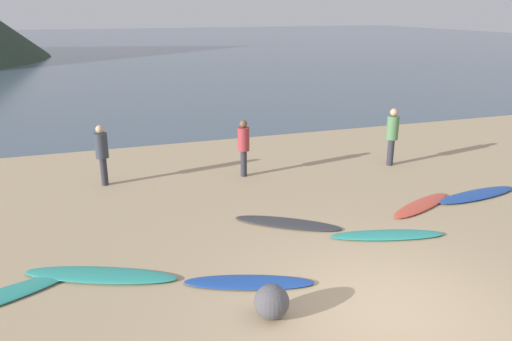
{
  "coord_description": "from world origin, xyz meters",
  "views": [
    {
      "loc": [
        -4.02,
        -5.39,
        4.38
      ],
      "look_at": [
        -0.31,
        5.47,
        0.6
      ],
      "focal_mm": 34.8,
      "sensor_mm": 36.0,
      "label": 1
    }
  ],
  "objects_px": {
    "person_0": "(244,143)",
    "beach_rock_near": "(272,302)",
    "surfboard_6": "(421,205)",
    "surfboard_7": "(477,195)",
    "surfboard_5": "(387,235)",
    "person_2": "(392,132)",
    "surfboard_2": "(100,275)",
    "person_1": "(102,150)",
    "surfboard_4": "(288,223)",
    "surfboard_3": "(249,282)"
  },
  "relations": [
    {
      "from": "surfboard_6",
      "to": "surfboard_3",
      "type": "bearing_deg",
      "value": 177.7
    },
    {
      "from": "surfboard_5",
      "to": "person_2",
      "type": "height_order",
      "value": "person_2"
    },
    {
      "from": "surfboard_4",
      "to": "surfboard_5",
      "type": "xyz_separation_m",
      "value": [
        1.67,
        -1.19,
        0.01
      ]
    },
    {
      "from": "surfboard_3",
      "to": "person_1",
      "type": "height_order",
      "value": "person_1"
    },
    {
      "from": "surfboard_7",
      "to": "beach_rock_near",
      "type": "xyz_separation_m",
      "value": [
        -6.48,
        -3.02,
        0.22
      ]
    },
    {
      "from": "surfboard_6",
      "to": "surfboard_7",
      "type": "bearing_deg",
      "value": -20.27
    },
    {
      "from": "surfboard_2",
      "to": "person_1",
      "type": "xyz_separation_m",
      "value": [
        0.31,
        4.8,
        0.89
      ]
    },
    {
      "from": "person_0",
      "to": "surfboard_4",
      "type": "bearing_deg",
      "value": 67.6
    },
    {
      "from": "beach_rock_near",
      "to": "person_1",
      "type": "bearing_deg",
      "value": 106.75
    },
    {
      "from": "surfboard_4",
      "to": "surfboard_6",
      "type": "bearing_deg",
      "value": 32.87
    },
    {
      "from": "surfboard_2",
      "to": "surfboard_3",
      "type": "distance_m",
      "value": 2.55
    },
    {
      "from": "surfboard_7",
      "to": "person_2",
      "type": "bearing_deg",
      "value": 93.8
    },
    {
      "from": "person_0",
      "to": "person_1",
      "type": "distance_m",
      "value": 3.65
    },
    {
      "from": "surfboard_3",
      "to": "surfboard_4",
      "type": "height_order",
      "value": "surfboard_3"
    },
    {
      "from": "person_0",
      "to": "person_1",
      "type": "xyz_separation_m",
      "value": [
        -3.62,
        0.48,
        0.02
      ]
    },
    {
      "from": "surfboard_2",
      "to": "person_2",
      "type": "relative_size",
      "value": 1.6
    },
    {
      "from": "surfboard_6",
      "to": "surfboard_5",
      "type": "bearing_deg",
      "value": -169.83
    },
    {
      "from": "person_0",
      "to": "surfboard_2",
      "type": "bearing_deg",
      "value": 26.71
    },
    {
      "from": "person_0",
      "to": "surfboard_5",
      "type": "bearing_deg",
      "value": 88.34
    },
    {
      "from": "person_0",
      "to": "beach_rock_near",
      "type": "bearing_deg",
      "value": 55.1
    },
    {
      "from": "surfboard_7",
      "to": "person_0",
      "type": "bearing_deg",
      "value": 138.44
    },
    {
      "from": "surfboard_6",
      "to": "surfboard_7",
      "type": "height_order",
      "value": "surfboard_7"
    },
    {
      "from": "beach_rock_near",
      "to": "surfboard_5",
      "type": "bearing_deg",
      "value": 29.71
    },
    {
      "from": "surfboard_5",
      "to": "person_0",
      "type": "xyz_separation_m",
      "value": [
        -1.59,
        4.54,
        0.88
      ]
    },
    {
      "from": "person_2",
      "to": "beach_rock_near",
      "type": "height_order",
      "value": "person_2"
    },
    {
      "from": "surfboard_5",
      "to": "person_2",
      "type": "bearing_deg",
      "value": 71.63
    },
    {
      "from": "person_1",
      "to": "surfboard_4",
      "type": "bearing_deg",
      "value": -88.15
    },
    {
      "from": "surfboard_2",
      "to": "person_2",
      "type": "xyz_separation_m",
      "value": [
        8.26,
        3.89,
        0.94
      ]
    },
    {
      "from": "surfboard_5",
      "to": "person_1",
      "type": "height_order",
      "value": "person_1"
    },
    {
      "from": "surfboard_4",
      "to": "person_0",
      "type": "height_order",
      "value": "person_0"
    },
    {
      "from": "beach_rock_near",
      "to": "person_0",
      "type": "bearing_deg",
      "value": 76.08
    },
    {
      "from": "surfboard_4",
      "to": "person_1",
      "type": "xyz_separation_m",
      "value": [
        -3.54,
        3.82,
        0.9
      ]
    },
    {
      "from": "surfboard_2",
      "to": "person_2",
      "type": "height_order",
      "value": "person_2"
    },
    {
      "from": "beach_rock_near",
      "to": "person_2",
      "type": "bearing_deg",
      "value": 45.02
    },
    {
      "from": "surfboard_3",
      "to": "surfboard_4",
      "type": "distance_m",
      "value": 2.51
    },
    {
      "from": "surfboard_5",
      "to": "person_1",
      "type": "bearing_deg",
      "value": 151.5
    },
    {
      "from": "surfboard_5",
      "to": "person_1",
      "type": "xyz_separation_m",
      "value": [
        -5.21,
        5.01,
        0.9
      ]
    },
    {
      "from": "surfboard_4",
      "to": "surfboard_7",
      "type": "xyz_separation_m",
      "value": [
        4.99,
        0.03,
        0.01
      ]
    },
    {
      "from": "surfboard_6",
      "to": "person_1",
      "type": "xyz_separation_m",
      "value": [
        -6.84,
        3.9,
        0.89
      ]
    },
    {
      "from": "surfboard_3",
      "to": "surfboard_6",
      "type": "relative_size",
      "value": 1.0
    },
    {
      "from": "surfboard_2",
      "to": "surfboard_6",
      "type": "height_order",
      "value": "surfboard_2"
    },
    {
      "from": "surfboard_5",
      "to": "surfboard_6",
      "type": "xyz_separation_m",
      "value": [
        1.63,
        1.11,
        0.0
      ]
    },
    {
      "from": "surfboard_3",
      "to": "beach_rock_near",
      "type": "height_order",
      "value": "beach_rock_near"
    },
    {
      "from": "surfboard_6",
      "to": "person_2",
      "type": "xyz_separation_m",
      "value": [
        1.11,
        3.0,
        0.95
      ]
    },
    {
      "from": "person_1",
      "to": "person_2",
      "type": "xyz_separation_m",
      "value": [
        7.96,
        -0.91,
        0.05
      ]
    },
    {
      "from": "person_2",
      "to": "beach_rock_near",
      "type": "xyz_separation_m",
      "value": [
        -5.9,
        -5.91,
        -0.72
      ]
    },
    {
      "from": "surfboard_2",
      "to": "beach_rock_near",
      "type": "relative_size",
      "value": 5.09
    },
    {
      "from": "surfboard_5",
      "to": "person_0",
      "type": "height_order",
      "value": "person_0"
    },
    {
      "from": "surfboard_7",
      "to": "beach_rock_near",
      "type": "distance_m",
      "value": 7.16
    },
    {
      "from": "surfboard_6",
      "to": "surfboard_7",
      "type": "distance_m",
      "value": 1.69
    }
  ]
}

